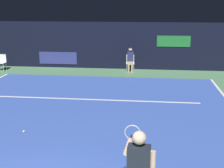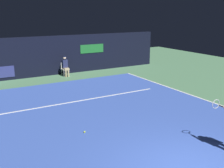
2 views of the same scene
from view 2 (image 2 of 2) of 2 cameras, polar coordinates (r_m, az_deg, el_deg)
The scene contains 7 objects.
ground_plane at distance 11.39m, azimuth -2.01°, elevation -6.41°, with size 33.44×33.44×0.00m, color #4C7A56.
court_surface at distance 11.39m, azimuth -2.01°, elevation -6.38°, with size 10.50×12.03×0.01m, color #3856B2.
line_sideline_left at distance 14.42m, azimuth 16.57°, elevation -2.35°, with size 0.10×12.03×0.01m, color white.
line_service at distance 13.17m, azimuth -6.32°, elevation -3.43°, with size 8.19×0.10×0.01m, color white.
back_wall at distance 18.54m, azimuth -14.17°, elevation 5.63°, with size 17.37×0.33×2.60m.
line_judge_on_chair at distance 18.20m, azimuth -9.77°, elevation 3.74°, with size 0.47×0.55×1.32m.
tennis_ball at distance 9.76m, azimuth -5.78°, elevation -9.95°, with size 0.07×0.07×0.07m, color #CCE033.
Camera 2 is at (-4.95, -4.37, 4.13)m, focal length 43.66 mm.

